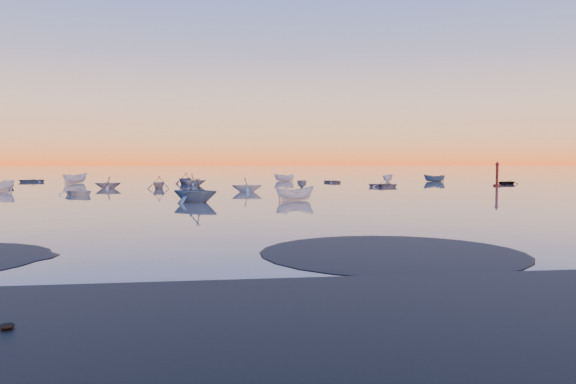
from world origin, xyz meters
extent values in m
plane|color=#6E625B|center=(0.00, 100.00, 0.00)|extent=(600.00, 600.00, 0.00)
imported|color=silver|center=(-17.44, 40.35, 0.00)|extent=(4.56, 3.99, 1.08)
imported|color=silver|center=(3.31, 29.80, 0.00)|extent=(2.29, 3.85, 1.25)
cylinder|color=#40100D|center=(35.56, 54.14, 0.06)|extent=(1.01, 1.01, 0.34)
cylinder|color=#40100D|center=(35.56, 54.14, 1.45)|extent=(0.36, 0.36, 2.91)
cone|color=#40100D|center=(35.56, 54.14, 3.19)|extent=(0.67, 0.67, 0.56)
camera|label=1|loc=(-4.17, -19.29, 3.53)|focal=35.00mm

